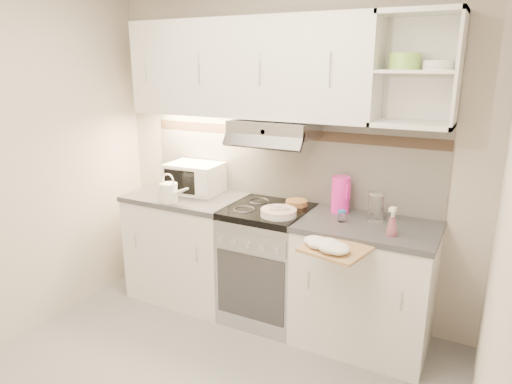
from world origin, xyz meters
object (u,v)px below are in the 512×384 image
Objects in this scene: electric_range at (268,263)px; pink_pitcher at (341,194)px; watering_can at (170,192)px; glass_jar at (376,206)px; cutting_board at (335,249)px; microwave at (195,178)px; plate_stack at (279,212)px; spray_bottle at (392,223)px.

pink_pitcher is (0.50, 0.16, 0.58)m from electric_range.
electric_range is 3.36× the size of watering_can.
glass_jar reaches higher than cutting_board.
microwave is 1.26× the size of cutting_board.
cutting_board is (0.17, -0.61, -0.16)m from pink_pitcher.
glass_jar is (0.77, 0.08, 0.55)m from electric_range.
glass_jar is 0.56m from cutting_board.
pink_pitcher is 0.65m from cutting_board.
plate_stack reaches higher than cutting_board.
electric_range is 4.41× the size of glass_jar.
plate_stack is (0.14, -0.13, 0.47)m from electric_range.
glass_jar is at bearing 18.50° from plate_stack.
spray_bottle is (0.43, -0.30, -0.05)m from pink_pitcher.
microwave reaches higher than electric_range.
watering_can is 1.43m from cutting_board.
cutting_board is (0.53, -0.33, -0.05)m from plate_stack.
pink_pitcher is at bearing -0.98° from microwave.
electric_range is at bearing 157.87° from cutting_board.
electric_range is at bearing -173.87° from glass_jar.
cutting_board is (1.41, -0.23, -0.11)m from watering_can.
watering_can is at bearing -95.31° from microwave.
cutting_board is (0.67, -0.45, 0.42)m from electric_range.
glass_jar reaches higher than spray_bottle.
electric_range is 0.93m from microwave.
watering_can reaches higher than spray_bottle.
electric_range reaches higher than cutting_board.
pink_pitcher is at bearing 152.53° from spray_bottle.
electric_range is 0.94m from watering_can.
spray_bottle is (0.93, -0.14, 0.53)m from electric_range.
pink_pitcher is at bearing 164.87° from glass_jar.
plate_stack is 0.67m from glass_jar.
glass_jar is 1.02× the size of spray_bottle.
pink_pitcher reaches higher than microwave.
electric_range is 3.44× the size of pink_pitcher.
cutting_board is at bearing -100.82° from glass_jar.
spray_bottle reaches higher than cutting_board.
glass_jar is at bearing 91.23° from cutting_board.
glass_jar is (1.50, -0.02, -0.02)m from microwave.
glass_jar is 0.57× the size of cutting_board.
pink_pitcher is 0.28m from glass_jar.
glass_jar is at bearing 13.86° from watering_can.
watering_can is 1.04× the size of plate_stack.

